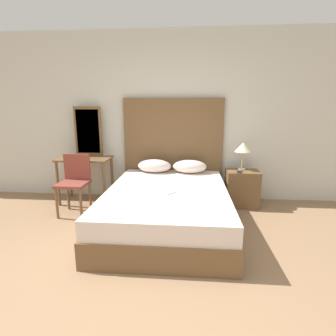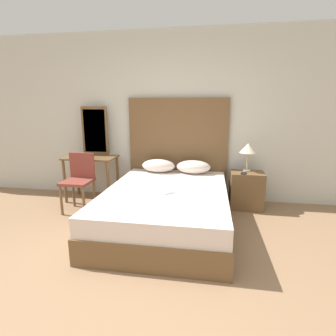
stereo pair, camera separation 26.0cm
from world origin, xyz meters
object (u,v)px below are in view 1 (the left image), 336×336
Objects in this scene: table_lamp at (243,148)px; phone_on_nightstand at (240,172)px; nightstand at (242,188)px; vanity_desk at (85,166)px; phone_on_bed at (170,193)px; chair at (75,179)px; bed at (167,207)px.

phone_on_nightstand is at bearing -110.06° from table_lamp.
vanity_desk is at bearing -179.55° from nightstand.
nightstand is 0.69× the size of vanity_desk.
phone_on_bed is 0.37× the size of table_lamp.
table_lamp reaches higher than chair.
chair is (-1.37, 0.34, 0.25)m from bed.
table_lamp reaches higher than bed.
table_lamp is at bearing 12.46° from chair.
chair reaches higher than phone_on_nightstand.
vanity_desk is at bearing 146.45° from phone_on_bed.
vanity_desk is at bearing 92.77° from chair.
phone_on_nightstand is 0.19× the size of chair.
nightstand is at bearing -83.94° from table_lamp.
table_lamp is 2.63× the size of phone_on_nightstand.
phone_on_nightstand is (1.03, 0.72, 0.32)m from bed.
vanity_desk is at bearing -177.86° from table_lamp.
phone_on_bed is at bearing -33.55° from vanity_desk.
vanity_desk reaches higher than nightstand.
bed is at bearing -143.65° from nightstand.
bed is 1.64m from vanity_desk.
nightstand reaches higher than phone_on_bed.
phone_on_bed is 0.19× the size of vanity_desk.
phone_on_nightstand is at bearing 8.98° from chair.
chair is at bearing -87.23° from vanity_desk.
chair reaches higher than vanity_desk.
table_lamp is 2.55m from chair.
nightstand is 0.31m from phone_on_nightstand.
bed is 5.03× the size of table_lamp.
nightstand is at bearing 42.99° from phone_on_bed.
chair is (0.02, -0.45, -0.09)m from vanity_desk.
table_lamp reaches higher than phone_on_bed.
bed is 1.36m from nightstand.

